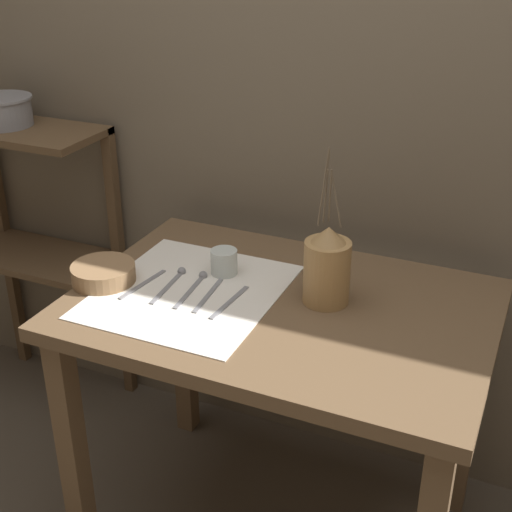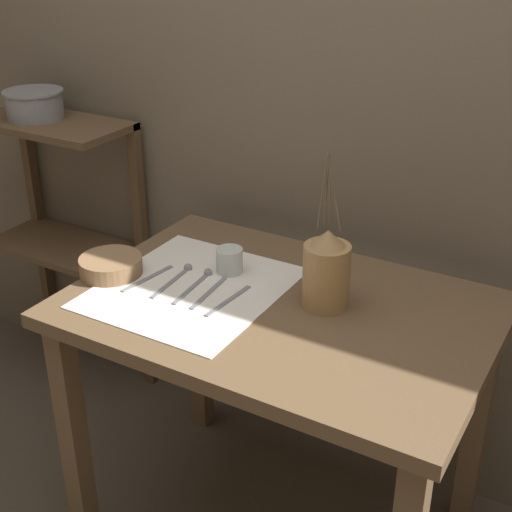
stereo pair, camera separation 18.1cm
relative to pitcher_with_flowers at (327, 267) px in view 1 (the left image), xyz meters
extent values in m
cube|color=#6B5E4C|center=(-0.10, 0.43, 0.31)|extent=(7.00, 0.06, 2.40)
cube|color=brown|center=(-0.10, -0.05, -0.12)|extent=(1.08, 0.74, 0.04)
cube|color=brown|center=(-0.58, -0.37, -0.52)|extent=(0.06, 0.06, 0.76)
cube|color=brown|center=(-0.58, 0.26, -0.52)|extent=(0.06, 0.06, 0.76)
cube|color=brown|center=(0.38, 0.26, -0.52)|extent=(0.06, 0.06, 0.76)
cube|color=brown|center=(-1.16, 0.24, 0.16)|extent=(0.56, 0.28, 0.02)
cube|color=brown|center=(-1.16, 0.24, -0.31)|extent=(0.56, 0.28, 0.02)
cube|color=brown|center=(-1.42, 0.36, -0.36)|extent=(0.04, 0.04, 1.06)
cube|color=brown|center=(-0.90, 0.36, -0.36)|extent=(0.04, 0.04, 1.06)
cube|color=white|center=(-0.35, -0.10, -0.10)|extent=(0.46, 0.51, 0.00)
cylinder|color=#A87F4C|center=(0.00, 0.00, -0.01)|extent=(0.12, 0.12, 0.17)
cone|color=#A87F4C|center=(0.00, 0.00, 0.09)|extent=(0.09, 0.09, 0.04)
cylinder|color=brown|center=(0.01, 0.01, 0.18)|extent=(0.04, 0.01, 0.14)
cylinder|color=brown|center=(-0.02, 0.02, 0.19)|extent=(0.02, 0.03, 0.14)
cylinder|color=brown|center=(-0.02, 0.00, 0.21)|extent=(0.02, 0.00, 0.20)
cylinder|color=brown|center=(-0.02, 0.02, 0.21)|extent=(0.01, 0.01, 0.19)
cylinder|color=brown|center=(0.00, 0.01, 0.19)|extent=(0.02, 0.04, 0.15)
cylinder|color=#8E6B47|center=(-0.59, -0.14, -0.07)|extent=(0.17, 0.17, 0.05)
cylinder|color=silver|center=(-0.31, 0.03, -0.06)|extent=(0.07, 0.07, 0.07)
cube|color=gray|center=(-0.48, -0.12, -0.09)|extent=(0.04, 0.19, 0.00)
cube|color=gray|center=(-0.41, -0.11, -0.09)|extent=(0.03, 0.19, 0.00)
sphere|color=gray|center=(-0.42, -0.02, -0.09)|extent=(0.02, 0.02, 0.02)
cube|color=gray|center=(-0.34, -0.11, -0.09)|extent=(0.03, 0.19, 0.00)
sphere|color=gray|center=(-0.35, -0.01, -0.09)|extent=(0.02, 0.02, 0.02)
cube|color=gray|center=(-0.29, -0.10, -0.09)|extent=(0.03, 0.19, 0.00)
cube|color=gray|center=(-0.22, -0.11, -0.09)|extent=(0.03, 0.19, 0.00)
cylinder|color=gray|center=(-1.22, 0.24, 0.22)|extent=(0.19, 0.19, 0.10)
cylinder|color=gray|center=(-1.22, 0.24, 0.26)|extent=(0.20, 0.20, 0.01)
camera|label=1|loc=(0.48, -1.54, 0.82)|focal=50.00mm
camera|label=2|loc=(0.64, -1.46, 0.82)|focal=50.00mm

